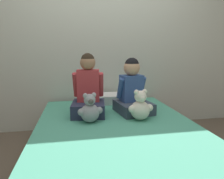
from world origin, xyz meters
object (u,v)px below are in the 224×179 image
Objects in this scene: child_on_left at (88,92)px; pillow_at_headboard at (105,98)px; teddy_bear_held_by_right_child at (140,107)px; child_on_right at (132,91)px; bed at (117,146)px; teddy_bear_held_by_left_child at (90,110)px.

pillow_at_headboard is at bearing 68.35° from child_on_left.
child_on_left is 0.57m from teddy_bear_held_by_right_child.
child_on_right reaches higher than teddy_bear_held_by_right_child.
child_on_right is (0.24, 0.37, 0.45)m from bed.
child_on_left is at bearing 146.74° from teddy_bear_held_by_right_child.
teddy_bear_held_by_left_child is (-0.00, -0.25, -0.13)m from child_on_left.
teddy_bear_held_by_left_child is 0.50m from teddy_bear_held_by_right_child.
pillow_at_headboard is (0.25, 0.70, -0.07)m from teddy_bear_held_by_left_child.
teddy_bear_held_by_right_child reaches higher than bed.
bed is 0.64m from child_on_left.
teddy_bear_held_by_right_child is at bearing -99.45° from child_on_right.
child_on_right is at bearing 18.56° from teddy_bear_held_by_left_child.
teddy_bear_held_by_left_child is at bearing 153.60° from bed.
pillow_at_headboard reaches higher than bed.
pillow_at_headboard is at bearing 108.00° from child_on_right.
teddy_bear_held_by_right_child is at bearing -21.49° from child_on_left.
teddy_bear_held_by_left_child is at bearing -109.46° from pillow_at_headboard.
child_on_right reaches higher than pillow_at_headboard.
child_on_left is at bearing -118.36° from pillow_at_headboard.
child_on_right is 1.97× the size of teddy_bear_held_by_right_child.
teddy_bear_held_by_right_child is 0.67× the size of pillow_at_headboard.
teddy_bear_held_by_right_child is (0.25, 0.10, 0.34)m from bed.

